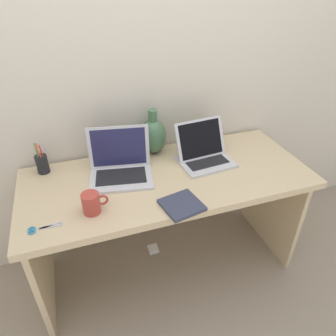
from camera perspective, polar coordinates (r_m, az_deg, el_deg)
name	(u,v)px	position (r m, az deg, el deg)	size (l,w,h in m)	color
ground_plane	(168,264)	(2.23, 0.00, -17.24)	(6.00, 6.00, 0.00)	gray
back_wall	(147,74)	(1.86, -3.92, 16.81)	(4.40, 0.04, 2.40)	beige
desk	(168,197)	(1.82, 0.00, -5.36)	(1.60, 0.68, 0.74)	#D1B78C
laptop_left	(120,163)	(1.73, -8.80, 0.86)	(0.38, 0.32, 0.26)	silver
laptop_right	(203,151)	(1.85, 6.49, 3.09)	(0.33, 0.27, 0.23)	silver
green_vase	(153,136)	(1.90, -2.72, 5.98)	(0.16, 0.16, 0.28)	#47704C
notebook_stack	(182,205)	(1.51, 2.54, -6.81)	(0.18, 0.18, 0.02)	#33384C
coffee_mug	(92,203)	(1.50, -13.88, -6.28)	(0.13, 0.08, 0.10)	#B23D33
pen_cup	(42,163)	(1.86, -22.14, 0.77)	(0.07, 0.07, 0.19)	black
scissors	(39,229)	(1.51, -22.70, -10.29)	(0.15, 0.05, 0.01)	#B7B7BC
power_brick	(153,249)	(2.30, -2.76, -14.66)	(0.07, 0.07, 0.03)	white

